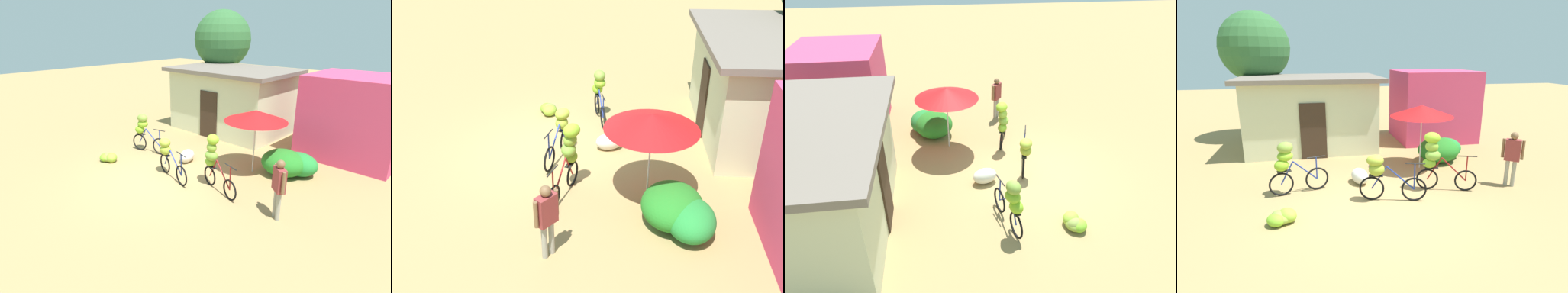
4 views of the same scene
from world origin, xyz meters
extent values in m
plane|color=#A08251|center=(0.00, 0.00, 0.00)|extent=(60.00, 60.00, 0.00)
cube|color=beige|center=(-1.50, 5.59, 1.32)|extent=(4.77, 3.14, 2.64)
cube|color=#72665B|center=(-1.50, 5.59, 2.72)|extent=(5.27, 3.64, 0.16)
cube|color=#332319|center=(-1.50, 4.00, 1.00)|extent=(0.90, 0.06, 2.00)
cube|color=#D23B67|center=(3.71, 5.96, 1.47)|extent=(3.20, 2.80, 2.95)
ellipsoid|color=#247923|center=(2.71, 2.83, 0.42)|extent=(1.43, 1.28, 0.83)
ellipsoid|color=#248334|center=(3.08, 3.16, 0.37)|extent=(1.22, 0.99, 0.74)
cylinder|color=beige|center=(1.87, 2.37, 1.00)|extent=(0.04, 0.04, 2.00)
cone|color=red|center=(1.87, 2.37, 1.90)|extent=(2.00, 2.00, 0.35)
torus|color=black|center=(-1.50, 1.27, 0.32)|extent=(0.64, 0.20, 0.65)
torus|color=black|center=(-2.43, 1.05, 0.32)|extent=(0.64, 0.20, 0.65)
cylinder|color=navy|center=(-2.26, 1.09, 0.62)|extent=(0.36, 0.12, 0.60)
cylinder|color=navy|center=(-1.80, 1.20, 0.62)|extent=(0.64, 0.18, 0.61)
cylinder|color=black|center=(-1.50, 1.27, 0.95)|extent=(0.49, 0.14, 0.03)
cylinder|color=navy|center=(-1.50, 1.27, 0.63)|extent=(0.04, 0.04, 0.62)
cube|color=black|center=(-2.33, 1.07, 0.68)|extent=(0.38, 0.22, 0.02)
ellipsoid|color=#86C126|center=(-2.39, 1.06, 0.84)|extent=(0.45, 0.41, 0.31)
ellipsoid|color=#88C129|center=(-2.29, 1.13, 1.07)|extent=(0.50, 0.45, 0.27)
ellipsoid|color=#80A13B|center=(-2.27, 1.12, 1.30)|extent=(0.48, 0.43, 0.30)
torus|color=black|center=(0.88, 0.06, 0.32)|extent=(0.63, 0.21, 0.64)
torus|color=black|center=(-0.16, 0.33, 0.32)|extent=(0.63, 0.21, 0.64)
cylinder|color=navy|center=(0.03, 0.28, 0.62)|extent=(0.40, 0.14, 0.62)
cylinder|color=navy|center=(0.54, 0.15, 0.62)|extent=(0.70, 0.22, 0.63)
cylinder|color=black|center=(0.88, 0.06, 1.01)|extent=(0.49, 0.16, 0.03)
cylinder|color=navy|center=(0.88, 0.06, 0.67)|extent=(0.04, 0.04, 0.69)
cube|color=black|center=(-0.05, 0.30, 0.67)|extent=(0.38, 0.23, 0.02)
ellipsoid|color=#94AA30|center=(-0.05, 0.27, 0.84)|extent=(0.41, 0.33, 0.32)
ellipsoid|color=#93A931|center=(-0.08, 0.29, 1.08)|extent=(0.54, 0.49, 0.28)
torus|color=black|center=(2.45, 0.36, 0.30)|extent=(0.59, 0.23, 0.60)
torus|color=black|center=(1.47, 0.67, 0.30)|extent=(0.59, 0.23, 0.60)
cylinder|color=maroon|center=(1.64, 0.62, 0.62)|extent=(0.39, 0.15, 0.65)
cylinder|color=maroon|center=(2.13, 0.46, 0.62)|extent=(0.67, 0.24, 0.66)
cylinder|color=black|center=(2.45, 0.36, 1.00)|extent=(0.49, 0.18, 0.03)
cylinder|color=maroon|center=(2.45, 0.36, 0.65)|extent=(0.04, 0.04, 0.70)
cube|color=black|center=(1.57, 0.64, 0.63)|extent=(0.39, 0.24, 0.02)
ellipsoid|color=#7EB42A|center=(1.50, 0.65, 0.78)|extent=(0.43, 0.39, 0.26)
ellipsoid|color=#76A436|center=(1.57, 0.61, 1.00)|extent=(0.42, 0.34, 0.30)
ellipsoid|color=#81A732|center=(1.54, 0.64, 1.24)|extent=(0.44, 0.41, 0.30)
ellipsoid|color=#8CC028|center=(1.56, 0.68, 1.47)|extent=(0.54, 0.52, 0.29)
ellipsoid|color=#7FC52C|center=(-2.45, -0.50, 0.14)|extent=(0.54, 0.52, 0.28)
ellipsoid|color=#92BD34|center=(-2.21, -0.36, 0.16)|extent=(0.58, 0.57, 0.32)
ellipsoid|color=olive|center=(-2.41, -0.40, 0.15)|extent=(0.39, 0.44, 0.30)
ellipsoid|color=#88A636|center=(-2.36, -0.40, 0.13)|extent=(0.57, 0.51, 0.26)
ellipsoid|color=silver|center=(-0.28, 1.47, 0.22)|extent=(0.61, 0.79, 0.44)
cylinder|color=gray|center=(3.92, 0.38, 0.38)|extent=(0.11, 0.11, 0.76)
cylinder|color=gray|center=(3.78, 0.50, 0.38)|extent=(0.11, 0.11, 0.76)
cube|color=maroon|center=(3.85, 0.44, 1.06)|extent=(0.44, 0.41, 0.60)
cylinder|color=brown|center=(4.04, 0.28, 1.09)|extent=(0.08, 0.08, 0.54)
cylinder|color=brown|center=(3.65, 0.60, 1.09)|extent=(0.08, 0.08, 0.54)
sphere|color=brown|center=(3.85, 0.44, 1.47)|extent=(0.21, 0.21, 0.21)
camera|label=1|loc=(7.09, -5.93, 4.47)|focal=29.35mm
camera|label=2|loc=(10.47, 1.61, 6.14)|focal=42.94mm
camera|label=3|loc=(-8.25, 2.66, 6.05)|focal=32.18mm
camera|label=4|loc=(-1.60, -6.81, 3.58)|focal=28.58mm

